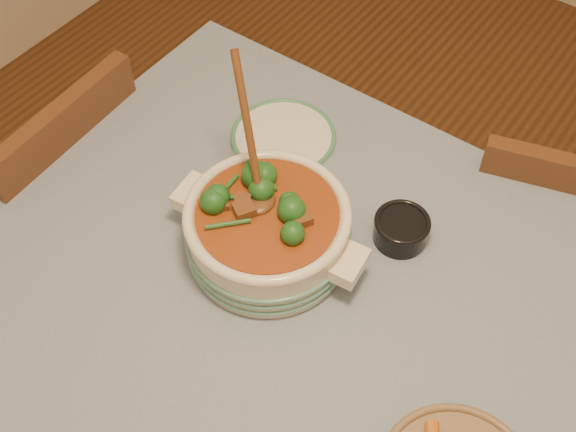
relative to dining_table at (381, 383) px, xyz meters
The scene contains 6 objects.
dining_table is the anchor object (origin of this frame).
stew_casserole 0.35m from the dining_table, 168.08° to the left, with size 0.39×0.33×0.36m.
white_plate 0.56m from the dining_table, 144.98° to the left, with size 0.28×0.28×0.02m.
condiment_bowl 0.29m from the dining_table, 115.78° to the left, with size 0.12×0.12×0.06m.
chair_far 0.68m from the dining_table, 82.53° to the left, with size 0.48×0.48×0.83m.
chair_left 0.95m from the dining_table, behind, with size 0.42×0.42×0.86m.
Camera 1 is at (0.19, -0.55, 1.89)m, focal length 45.00 mm.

